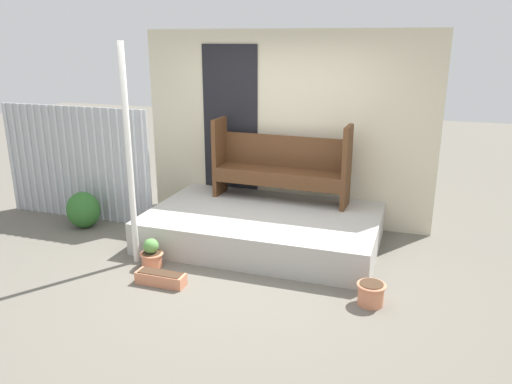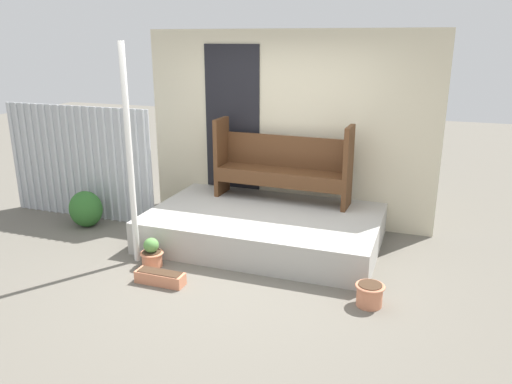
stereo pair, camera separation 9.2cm
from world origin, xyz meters
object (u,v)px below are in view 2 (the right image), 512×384
at_px(flower_pot_left, 152,254).
at_px(planter_box_rect, 160,278).
at_px(flower_pot_middle, 370,294).
at_px(support_post, 130,158).
at_px(bench, 283,163).
at_px(shrub_by_fence, 86,209).

height_order(flower_pot_left, planter_box_rect, flower_pot_left).
distance_m(flower_pot_left, flower_pot_middle, 2.44).
relative_size(support_post, planter_box_rect, 4.59).
bearing_deg(bench, flower_pot_left, -119.74).
distance_m(flower_pot_left, planter_box_rect, 0.46).
bearing_deg(shrub_by_fence, flower_pot_middle, -12.24).
height_order(flower_pot_left, flower_pot_middle, flower_pot_left).
height_order(support_post, bench, support_post).
relative_size(support_post, flower_pot_left, 7.24).
bearing_deg(shrub_by_fence, support_post, -30.01).
bearing_deg(flower_pot_left, flower_pot_middle, -1.28).
relative_size(flower_pot_left, shrub_by_fence, 0.68).
bearing_deg(support_post, flower_pot_left, -16.53).
xyz_separation_m(support_post, planter_box_rect, (0.54, -0.41, -1.16)).
xyz_separation_m(bench, flower_pot_left, (-1.02, -1.68, -0.76)).
distance_m(flower_pot_middle, planter_box_rect, 2.15).
distance_m(support_post, flower_pot_left, 1.11).
bearing_deg(flower_pot_left, bench, 58.69).
xyz_separation_m(bench, flower_pot_middle, (1.41, -1.74, -0.78)).
relative_size(flower_pot_left, planter_box_rect, 0.63).
bearing_deg(flower_pot_middle, bench, 129.11).
bearing_deg(shrub_by_fence, flower_pot_left, -28.02).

